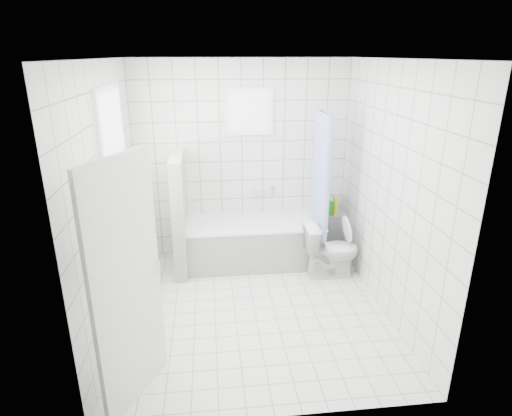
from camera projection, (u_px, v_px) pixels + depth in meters
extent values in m
plane|color=white|center=(254.00, 309.00, 4.70)|extent=(3.00, 3.00, 0.00)
plane|color=white|center=(254.00, 58.00, 3.81)|extent=(3.00, 3.00, 0.00)
cube|color=white|center=(242.00, 161.00, 5.66)|extent=(2.80, 0.02, 2.60)
cube|color=white|center=(278.00, 267.00, 2.86)|extent=(2.80, 0.02, 2.60)
cube|color=white|center=(110.00, 202.00, 4.11)|extent=(0.02, 3.00, 2.60)
cube|color=white|center=(389.00, 192.00, 4.40)|extent=(0.02, 3.00, 2.60)
cube|color=white|center=(117.00, 164.00, 4.29)|extent=(0.01, 0.90, 1.40)
cube|color=white|center=(250.00, 112.00, 5.41)|extent=(0.50, 0.01, 0.50)
cube|color=white|center=(129.00, 231.00, 4.55)|extent=(0.18, 1.02, 0.08)
cube|color=silver|center=(128.00, 286.00, 3.20)|extent=(0.39, 0.74, 2.00)
cube|color=white|center=(254.00, 243.00, 5.67)|extent=(1.74, 0.75, 0.55)
cube|color=white|center=(254.00, 223.00, 5.57)|extent=(1.76, 0.77, 0.03)
cube|color=white|center=(180.00, 214.00, 5.36)|extent=(0.15, 0.85, 1.50)
cube|color=white|center=(330.00, 232.00, 6.02)|extent=(0.40, 0.24, 0.55)
imported|color=white|center=(331.00, 250.00, 5.30)|extent=(0.68, 0.39, 0.69)
cylinder|color=silver|center=(322.00, 110.00, 5.15)|extent=(0.02, 0.80, 0.02)
cube|color=silver|center=(259.00, 194.00, 5.80)|extent=(0.18, 0.06, 0.06)
imported|color=silver|center=(131.00, 211.00, 4.63)|extent=(0.15, 0.15, 0.27)
imported|color=#D86CBB|center=(133.00, 211.00, 4.74)|extent=(0.12, 0.12, 0.19)
imported|color=silver|center=(128.00, 222.00, 4.48)|extent=(0.18, 0.18, 0.17)
cylinder|color=blue|center=(335.00, 204.00, 5.89)|extent=(0.06, 0.06, 0.27)
cylinder|color=yellow|center=(336.00, 206.00, 5.83)|extent=(0.06, 0.06, 0.27)
cylinder|color=red|center=(329.00, 206.00, 5.93)|extent=(0.06, 0.06, 0.20)
cylinder|color=#178816|center=(331.00, 208.00, 5.82)|extent=(0.06, 0.06, 0.21)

